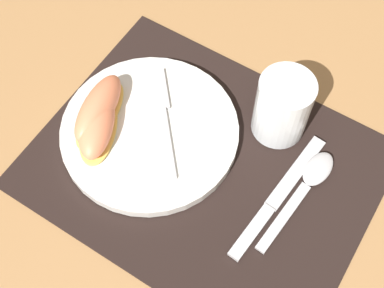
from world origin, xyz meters
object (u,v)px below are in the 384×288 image
object	(u,v)px
fork	(162,113)
citrus_wedge_1	(97,124)
plate	(150,131)
juice_glass	(282,109)
knife	(276,199)
spoon	(309,181)
citrus_wedge_0	(99,109)

from	to	relation	value
fork	citrus_wedge_1	bearing A→B (deg)	-131.84
plate	fork	world-z (taller)	fork
juice_glass	knife	bearing A→B (deg)	-62.96
knife	fork	world-z (taller)	fork
spoon	citrus_wedge_0	xyz separation A→B (m)	(-0.30, -0.07, 0.03)
juice_glass	citrus_wedge_1	bearing A→B (deg)	-144.45
knife	spoon	xyz separation A→B (m)	(0.03, 0.05, 0.00)
fork	citrus_wedge_1	size ratio (longest dim) A/B	1.15
spoon	fork	distance (m)	0.23
spoon	fork	size ratio (longest dim) A/B	1.17
juice_glass	fork	xyz separation A→B (m)	(-0.15, -0.08, -0.03)
juice_glass	citrus_wedge_0	distance (m)	0.25
fork	citrus_wedge_0	world-z (taller)	citrus_wedge_0
plate	citrus_wedge_1	distance (m)	0.08
spoon	citrus_wedge_1	distance (m)	0.30
spoon	citrus_wedge_0	world-z (taller)	citrus_wedge_0
knife	citrus_wedge_0	distance (m)	0.27
plate	citrus_wedge_0	distance (m)	0.08
knife	fork	distance (m)	0.20
knife	citrus_wedge_0	world-z (taller)	citrus_wedge_0
fork	juice_glass	bearing A→B (deg)	28.66
fork	citrus_wedge_0	size ratio (longest dim) A/B	1.18
juice_glass	citrus_wedge_1	distance (m)	0.26
juice_glass	spoon	bearing A→B (deg)	-36.14
knife	spoon	size ratio (longest dim) A/B	1.23
citrus_wedge_0	citrus_wedge_1	bearing A→B (deg)	-60.09
spoon	citrus_wedge_0	distance (m)	0.31
knife	citrus_wedge_0	bearing A→B (deg)	-174.30
fork	citrus_wedge_1	distance (m)	0.09
plate	spoon	distance (m)	0.23
knife	citrus_wedge_1	distance (m)	0.27
fork	citrus_wedge_1	world-z (taller)	citrus_wedge_1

